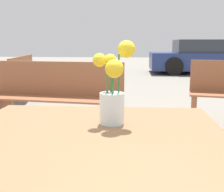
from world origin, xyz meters
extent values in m
cube|color=brown|center=(0.00, 0.00, 0.74)|extent=(0.99, 0.85, 0.03)
cylinder|color=brown|center=(-0.43, 0.35, 0.36)|extent=(0.05, 0.05, 0.72)
cylinder|color=brown|center=(0.42, 0.37, 0.36)|extent=(0.05, 0.05, 0.72)
cylinder|color=silver|center=(0.07, 0.12, 0.81)|extent=(0.10, 0.10, 0.12)
cylinder|color=silver|center=(0.07, 0.12, 0.79)|extent=(0.09, 0.09, 0.07)
cylinder|color=#337038|center=(0.09, 0.13, 0.89)|extent=(0.01, 0.01, 0.26)
sphere|color=yellow|center=(0.12, 0.13, 1.04)|extent=(0.07, 0.07, 0.07)
cylinder|color=#337038|center=(0.06, 0.15, 0.87)|extent=(0.01, 0.01, 0.22)
sphere|color=yellow|center=(0.05, 0.17, 1.00)|extent=(0.05, 0.05, 0.05)
cylinder|color=#337038|center=(0.05, 0.12, 0.87)|extent=(0.01, 0.01, 0.22)
sphere|color=yellow|center=(0.02, 0.12, 1.00)|extent=(0.05, 0.05, 0.05)
cylinder|color=#337038|center=(0.07, 0.11, 0.86)|extent=(0.01, 0.01, 0.19)
sphere|color=yellow|center=(0.08, 0.08, 0.97)|extent=(0.07, 0.07, 0.07)
cube|color=brown|center=(0.88, 2.60, 0.21)|extent=(0.11, 0.33, 0.43)
cube|color=brown|center=(-0.80, 2.12, 0.44)|extent=(1.63, 0.53, 0.02)
cube|color=brown|center=(-0.78, 2.28, 0.65)|extent=(1.59, 0.21, 0.40)
cube|color=brown|center=(-0.07, 2.03, 0.21)|extent=(0.10, 0.33, 0.43)
cube|color=brown|center=(-1.90, 3.49, 0.44)|extent=(0.64, 1.63, 0.02)
cube|color=brown|center=(-1.74, 3.52, 0.65)|extent=(0.32, 1.57, 0.40)
cube|color=brown|center=(-1.76, 2.77, 0.21)|extent=(0.33, 0.12, 0.43)
cube|color=brown|center=(-2.03, 4.22, 0.21)|extent=(0.33, 0.12, 0.43)
cube|color=navy|center=(2.52, 9.30, 0.43)|extent=(3.86, 1.79, 0.59)
cube|color=#2D333D|center=(2.52, 9.30, 0.95)|extent=(2.14, 1.62, 0.44)
cylinder|color=black|center=(1.31, 10.09, 0.30)|extent=(0.60, 0.19, 0.60)
cylinder|color=black|center=(1.35, 8.46, 0.30)|extent=(0.60, 0.19, 0.60)
camera|label=1|loc=(0.17, -0.95, 1.07)|focal=45.00mm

